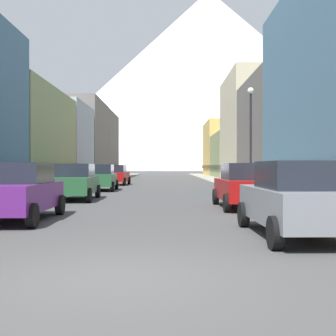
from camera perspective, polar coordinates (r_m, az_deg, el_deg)
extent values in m
plane|color=#414141|center=(6.70, -7.14, -14.12)|extent=(400.00, 400.00, 0.00)
cube|color=gray|center=(42.06, -9.83, -1.94)|extent=(2.50, 100.00, 0.15)
cube|color=gray|center=(41.83, 7.31, -1.95)|extent=(2.50, 100.00, 0.15)
cube|color=#8C9966|center=(35.04, -20.63, 3.63)|extent=(7.85, 13.03, 7.51)
cube|color=#3F442D|center=(34.98, -20.63, 0.11)|extent=(8.15, 13.03, 0.50)
cube|color=#99A5B2|center=(46.08, -16.20, 3.11)|extent=(8.80, 9.47, 7.98)
cube|color=#444A50|center=(46.02, -16.20, 0.14)|extent=(9.10, 9.47, 0.50)
cube|color=#66605B|center=(56.61, -11.81, 3.57)|extent=(6.18, 11.79, 9.95)
cube|color=#2D2B29|center=(56.51, -11.81, 0.16)|extent=(6.48, 11.79, 0.50)
cube|color=#66605B|center=(68.71, -11.22, 2.94)|extent=(9.67, 12.02, 9.86)
cube|color=#2D2B29|center=(68.63, -11.22, 0.17)|extent=(9.97, 12.02, 0.50)
cube|color=#66605B|center=(38.52, 16.14, 4.49)|extent=(8.18, 11.68, 9.06)
cube|color=#2D2B29|center=(38.41, 16.14, 0.12)|extent=(8.48, 11.68, 0.50)
cube|color=beige|center=(51.11, 12.35, 5.06)|extent=(8.69, 13.31, 11.96)
cube|color=#595444|center=(50.93, 12.35, 0.15)|extent=(8.99, 13.31, 0.50)
cube|color=#8C9966|center=(64.45, 10.00, 1.59)|extent=(9.38, 13.35, 6.40)
cube|color=#3F442D|center=(64.44, 10.00, 0.16)|extent=(9.68, 13.35, 0.50)
cube|color=#D8B259|center=(78.12, 7.33, 2.47)|extent=(7.03, 13.54, 9.46)
cube|color=brown|center=(78.06, 7.33, 0.18)|extent=(7.33, 13.54, 0.50)
cube|color=#591E72|center=(14.07, -19.26, -3.54)|extent=(1.94, 4.44, 0.80)
cube|color=#1E232D|center=(14.28, -18.96, -0.59)|extent=(1.65, 2.23, 0.64)
cylinder|color=black|center=(12.26, -17.51, -5.96)|extent=(0.23, 0.68, 0.68)
cylinder|color=black|center=(15.44, -14.11, -4.68)|extent=(0.23, 0.68, 0.68)
cylinder|color=black|center=(15.95, -20.60, -4.54)|extent=(0.23, 0.68, 0.68)
cube|color=#265933|center=(21.93, -12.27, -2.19)|extent=(2.00, 4.46, 0.80)
cube|color=#1E232D|center=(22.16, -12.16, -0.30)|extent=(1.68, 2.26, 0.64)
cylinder|color=black|center=(20.18, -10.51, -3.53)|extent=(0.24, 0.69, 0.68)
cylinder|color=black|center=(20.52, -15.61, -3.47)|extent=(0.24, 0.69, 0.68)
cylinder|color=black|center=(23.44, -9.35, -3.01)|extent=(0.24, 0.69, 0.68)
cylinder|color=black|center=(23.74, -13.77, -2.97)|extent=(0.24, 0.69, 0.68)
cube|color=#265933|center=(30.18, -8.94, -1.53)|extent=(1.98, 4.46, 0.80)
cube|color=#1E232D|center=(29.92, -9.00, -0.16)|extent=(1.67, 2.25, 0.64)
cylinder|color=black|center=(31.95, -10.22, -2.15)|extent=(0.24, 0.69, 0.68)
cylinder|color=black|center=(31.75, -6.93, -2.16)|extent=(0.24, 0.69, 0.68)
cylinder|color=black|center=(28.69, -11.16, -2.42)|extent=(0.24, 0.69, 0.68)
cylinder|color=black|center=(28.46, -7.50, -2.44)|extent=(0.24, 0.69, 0.68)
cube|color=#9E1111|center=(39.02, -6.95, -1.13)|extent=(1.99, 4.46, 0.80)
cube|color=#1E232D|center=(38.76, -7.00, -0.07)|extent=(1.67, 2.25, 0.64)
cylinder|color=black|center=(40.81, -7.88, -1.63)|extent=(0.24, 0.69, 0.68)
cylinder|color=black|center=(40.54, -5.31, -1.64)|extent=(0.24, 0.69, 0.68)
cylinder|color=black|center=(37.56, -8.72, -1.79)|extent=(0.24, 0.69, 0.68)
cylinder|color=black|center=(37.27, -5.93, -1.81)|extent=(0.24, 0.69, 0.68)
cube|color=slate|center=(10.77, 16.12, -4.68)|extent=(1.92, 4.43, 0.80)
cube|color=#1E232D|center=(10.49, 16.53, -0.87)|extent=(1.64, 2.23, 0.64)
cylinder|color=black|center=(12.18, 9.62, -6.00)|extent=(0.23, 0.68, 0.68)
cylinder|color=black|center=(12.65, 17.88, -5.77)|extent=(0.23, 0.68, 0.68)
cylinder|color=black|center=(8.98, 13.63, -8.22)|extent=(0.23, 0.68, 0.68)
cube|color=#9E1111|center=(17.60, 9.68, -2.78)|extent=(1.90, 4.43, 0.80)
cube|color=#1E232D|center=(17.33, 9.83, -0.44)|extent=(1.63, 2.22, 0.64)
cylinder|color=black|center=(19.11, 6.04, -3.74)|extent=(0.23, 0.68, 0.68)
cylinder|color=black|center=(19.42, 11.45, -3.68)|extent=(0.23, 0.68, 0.68)
cylinder|color=black|center=(15.85, 7.51, -4.55)|extent=(0.23, 0.68, 0.68)
cylinder|color=black|center=(16.22, 13.97, -4.45)|extent=(0.23, 0.68, 0.68)
cylinder|color=gray|center=(23.54, 15.13, -2.95)|extent=(0.37, 0.37, 0.42)
sphere|color=#265D23|center=(23.52, 15.13, -1.77)|extent=(0.68, 0.68, 0.68)
cylinder|color=#4C4C51|center=(17.13, 21.13, -4.16)|extent=(0.49, 0.49, 0.41)
sphere|color=#25732F|center=(17.11, 21.13, -2.80)|extent=(0.50, 0.50, 0.50)
cylinder|color=brown|center=(30.78, 10.03, -1.29)|extent=(0.36, 0.36, 1.39)
sphere|color=tan|center=(30.77, 10.03, 0.21)|extent=(0.22, 0.22, 0.22)
cylinder|color=black|center=(24.53, 10.54, 3.12)|extent=(0.12, 0.12, 5.50)
sphere|color=white|center=(24.85, 10.55, 9.88)|extent=(0.36, 0.36, 0.36)
cone|color=silver|center=(272.77, 5.15, 11.39)|extent=(226.70, 226.70, 109.05)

